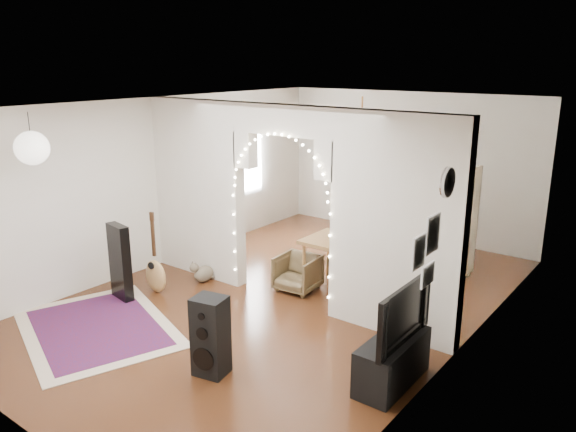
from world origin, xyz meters
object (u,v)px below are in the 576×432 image
Objects in this scene: acoustic_guitar at (155,263)px; dining_chair_left at (298,273)px; dining_table at (347,246)px; floor_speaker at (210,336)px; bookcase at (421,214)px; dining_chair_right at (362,290)px; media_console at (392,361)px.

dining_chair_left is at bearing 30.29° from acoustic_guitar.
floor_speaker is at bearing -89.60° from dining_table.
floor_speaker is at bearing -81.64° from bookcase.
acoustic_guitar reaches higher than dining_chair_right.
dining_chair_right is at bearing -38.97° from dining_table.
floor_speaker reaches higher than dining_chair_left.
acoustic_guitar is 1.02× the size of media_console.
dining_chair_right is at bearing -4.41° from dining_chair_left.
media_console is (3.81, -0.08, -0.19)m from acoustic_guitar.
bookcase is 2.87× the size of dining_chair_right.
bookcase is at bearing 110.19° from media_console.
bookcase is 2.33m from dining_chair_left.
acoustic_guitar is at bearing 141.87° from floor_speaker.
dining_chair_right reaches higher than dining_chair_left.
media_console is 1.72× the size of dining_chair_left.
acoustic_guitar reaches higher than floor_speaker.
dining_table is 2.07× the size of dining_chair_left.
acoustic_guitar is at bearing -141.99° from dining_table.
dining_chair_right is at bearing 67.08° from floor_speaker.
dining_table reaches higher than dining_chair_left.
floor_speaker is 0.73× the size of dining_table.
dining_table is (-0.38, -1.65, -0.19)m from bookcase.
dining_table is at bearing 30.03° from dining_chair_left.
media_console is at bearing 19.62° from floor_speaker.
dining_chair_left is at bearing 92.39° from floor_speaker.
dining_chair_right is at bearing 17.00° from acoustic_guitar.
acoustic_guitar is 1.16× the size of floor_speaker.
dining_table is (2.16, 1.70, 0.24)m from acoustic_guitar.
dining_chair_left is at bearing -102.12° from bookcase.
acoustic_guitar reaches higher than media_console.
media_console is 0.58× the size of bookcase.
dining_chair_left reaches higher than media_console.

